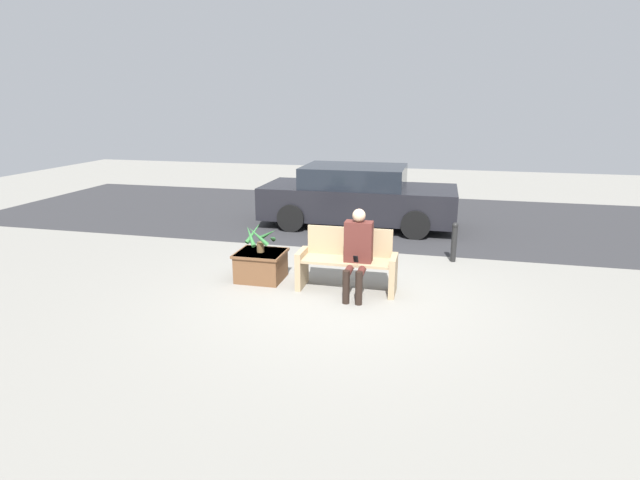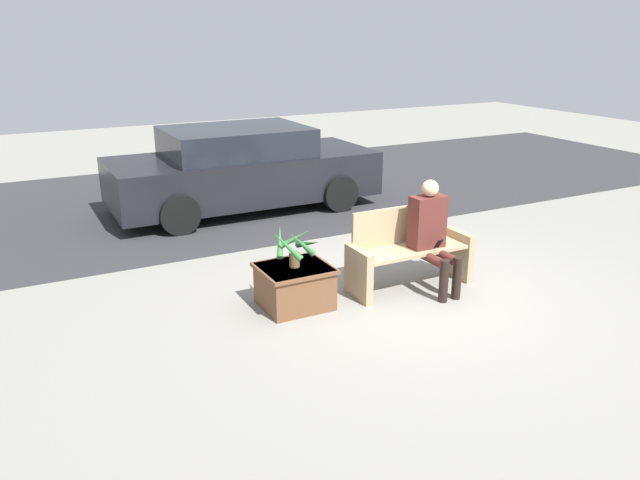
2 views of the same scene
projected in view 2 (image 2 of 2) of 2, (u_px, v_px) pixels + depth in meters
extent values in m
plane|color=gray|center=(414.00, 294.00, 7.21)|extent=(30.00, 30.00, 0.00)
cube|color=#2D2D30|center=(247.00, 193.00, 11.67)|extent=(20.00, 6.00, 0.01)
cube|color=tan|center=(359.00, 274.00, 7.01)|extent=(0.09, 0.50, 0.59)
cube|color=tan|center=(458.00, 254.00, 7.63)|extent=(0.09, 0.50, 0.59)
cube|color=tan|center=(411.00, 250.00, 7.26)|extent=(1.33, 0.46, 0.04)
cube|color=tan|center=(401.00, 225.00, 7.38)|extent=(1.33, 0.04, 0.45)
cube|color=#51231E|center=(427.00, 222.00, 7.21)|extent=(0.41, 0.22, 0.61)
sphere|color=tan|center=(430.00, 188.00, 7.06)|extent=(0.19, 0.19, 0.19)
cylinder|color=#51231E|center=(432.00, 259.00, 7.08)|extent=(0.11, 0.48, 0.11)
cylinder|color=#51231E|center=(445.00, 256.00, 7.16)|extent=(0.11, 0.48, 0.11)
cylinder|color=black|center=(444.00, 281.00, 6.94)|extent=(0.10, 0.10, 0.49)
cylinder|color=black|center=(457.00, 278.00, 7.02)|extent=(0.10, 0.10, 0.49)
cube|color=black|center=(439.00, 244.00, 7.08)|extent=(0.07, 0.09, 0.12)
cube|color=brown|center=(295.00, 286.00, 6.83)|extent=(0.72, 0.64, 0.47)
cube|color=brown|center=(294.00, 268.00, 6.76)|extent=(0.77, 0.69, 0.04)
cylinder|color=brown|center=(294.00, 260.00, 6.73)|extent=(0.11, 0.11, 0.16)
cone|color=#2D6B33|center=(308.00, 243.00, 6.80)|extent=(0.15, 0.41, 0.20)
cone|color=#2D6B33|center=(294.00, 239.00, 6.84)|extent=(0.38, 0.23, 0.26)
cone|color=#2D6B33|center=(280.00, 241.00, 6.66)|extent=(0.21, 0.35, 0.31)
cone|color=#2D6B33|center=(288.00, 246.00, 6.53)|extent=(0.28, 0.33, 0.30)
cone|color=#2D6B33|center=(302.00, 244.00, 6.55)|extent=(0.35, 0.13, 0.33)
cube|color=black|center=(244.00, 176.00, 10.49)|extent=(4.39, 1.80, 0.73)
cube|color=black|center=(236.00, 141.00, 10.25)|extent=(2.28, 1.66, 0.46)
cylinder|color=black|center=(340.00, 193.00, 10.41)|extent=(0.61, 0.18, 0.61)
cylinder|color=black|center=(294.00, 173.00, 11.93)|extent=(0.61, 0.18, 0.61)
cylinder|color=black|center=(180.00, 215.00, 9.22)|extent=(0.61, 0.18, 0.61)
cylinder|color=black|center=(151.00, 189.00, 10.74)|extent=(0.61, 0.18, 0.61)
cylinder|color=black|center=(427.00, 207.00, 9.58)|extent=(0.10, 0.10, 0.64)
sphere|color=black|center=(428.00, 185.00, 9.46)|extent=(0.11, 0.11, 0.11)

